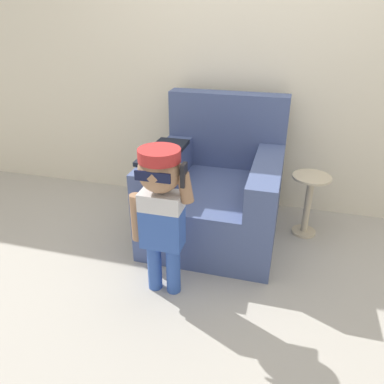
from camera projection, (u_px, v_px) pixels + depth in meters
ground_plane at (230, 243)px, 2.92m from camera, size 10.00×10.00×0.00m
wall_back at (254, 56)px, 2.99m from camera, size 10.00×0.05×2.60m
armchair at (216, 192)px, 2.94m from camera, size 0.98×1.04×1.04m
person_child at (161, 201)px, 2.16m from camera, size 0.39×0.30×0.96m
side_table at (308, 199)px, 2.92m from camera, size 0.29×0.29×0.50m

